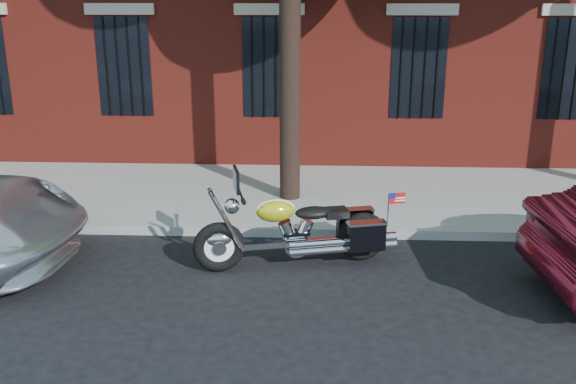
{
  "coord_description": "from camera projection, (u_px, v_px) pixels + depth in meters",
  "views": [
    {
      "loc": [
        0.97,
        -8.08,
        3.77
      ],
      "look_at": [
        0.56,
        0.8,
        0.92
      ],
      "focal_mm": 40.0,
      "sensor_mm": 36.0,
      "label": 1
    }
  ],
  "objects": [
    {
      "name": "motorcycle",
      "position": [
        303.0,
        233.0,
        8.96
      ],
      "size": [
        2.91,
        1.23,
        1.46
      ],
      "rotation": [
        0.0,
        0.0,
        0.24
      ],
      "color": "black",
      "rests_on": "ground"
    },
    {
      "name": "ground",
      "position": [
        245.0,
        272.0,
        8.88
      ],
      "size": [
        120.0,
        120.0,
        0.0
      ],
      "primitive_type": "plane",
      "color": "black",
      "rests_on": "ground"
    },
    {
      "name": "sidewalk",
      "position": [
        264.0,
        194.0,
        11.96
      ],
      "size": [
        40.0,
        3.6,
        0.15
      ],
      "primitive_type": "cube",
      "color": "gray",
      "rests_on": "ground"
    },
    {
      "name": "curb",
      "position": [
        254.0,
        231.0,
        10.17
      ],
      "size": [
        40.0,
        0.16,
        0.15
      ],
      "primitive_type": "cube",
      "color": "gray",
      "rests_on": "ground"
    }
  ]
}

